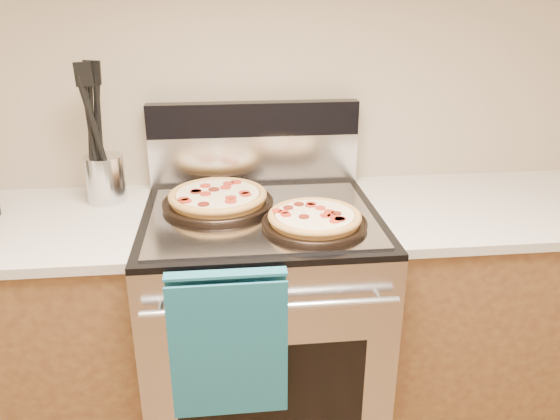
{
  "coord_description": "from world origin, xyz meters",
  "views": [
    {
      "loc": [
        -0.11,
        0.02,
        1.6
      ],
      "look_at": [
        0.05,
        1.55,
        0.97
      ],
      "focal_mm": 35.0,
      "sensor_mm": 36.0,
      "label": 1
    }
  ],
  "objects": [
    {
      "name": "oven_window",
      "position": [
        0.0,
        1.31,
        0.45
      ],
      "size": [
        0.56,
        0.01,
        0.4
      ],
      "primitive_type": "cube",
      "color": "black",
      "rests_on": "range_body"
    },
    {
      "name": "foil_sheet",
      "position": [
        0.0,
        1.62,
        0.92
      ],
      "size": [
        0.7,
        0.55,
        0.01
      ],
      "primitive_type": "cube",
      "color": "gray",
      "rests_on": "cooktop"
    },
    {
      "name": "cabinet_right",
      "position": [
        0.88,
        1.68,
        0.44
      ],
      "size": [
        1.0,
        0.62,
        0.88
      ],
      "primitive_type": "cube",
      "color": "brown",
      "rests_on": "ground"
    },
    {
      "name": "wall_back",
      "position": [
        0.0,
        2.0,
        1.35
      ],
      "size": [
        4.0,
        0.0,
        4.0
      ],
      "primitive_type": "plane",
      "rotation": [
        1.57,
        0.0,
        0.0
      ],
      "color": "tan",
      "rests_on": "ground"
    },
    {
      "name": "countertop_right",
      "position": [
        0.88,
        1.68,
        0.9
      ],
      "size": [
        1.02,
        0.64,
        0.03
      ],
      "primitive_type": "cube",
      "color": "beige",
      "rests_on": "cabinet_right"
    },
    {
      "name": "utensil_crock",
      "position": [
        -0.52,
        1.84,
        0.99
      ],
      "size": [
        0.14,
        0.14,
        0.16
      ],
      "primitive_type": "cylinder",
      "rotation": [
        0.0,
        0.0,
        -0.05
      ],
      "color": "silver",
      "rests_on": "countertop_left"
    },
    {
      "name": "pepperoni_pizza_front",
      "position": [
        0.15,
        1.52,
        0.95
      ],
      "size": [
        0.41,
        0.41,
        0.04
      ],
      "primitive_type": null,
      "rotation": [
        0.0,
        0.0,
        -0.36
      ],
      "color": "#C6833C",
      "rests_on": "foil_sheet"
    },
    {
      "name": "cooktop",
      "position": [
        0.0,
        1.65,
        0.91
      ],
      "size": [
        0.76,
        0.68,
        0.02
      ],
      "primitive_type": "cube",
      "color": "black",
      "rests_on": "range_body"
    },
    {
      "name": "backsplash_upper",
      "position": [
        0.0,
        1.96,
        1.16
      ],
      "size": [
        0.76,
        0.06,
        0.12
      ],
      "primitive_type": "cube",
      "color": "black",
      "rests_on": "backsplash_lower"
    },
    {
      "name": "dish_towel",
      "position": [
        -0.12,
        1.27,
        0.7
      ],
      "size": [
        0.32,
        0.05,
        0.42
      ],
      "primitive_type": null,
      "color": "navy",
      "rests_on": "oven_handle"
    },
    {
      "name": "oven_handle",
      "position": [
        0.0,
        1.27,
        0.8
      ],
      "size": [
        0.7,
        0.03,
        0.03
      ],
      "primitive_type": "cylinder",
      "rotation": [
        0.0,
        1.57,
        0.0
      ],
      "color": "silver",
      "rests_on": "range_body"
    },
    {
      "name": "pepperoni_pizza_back",
      "position": [
        -0.14,
        1.72,
        0.95
      ],
      "size": [
        0.43,
        0.43,
        0.05
      ],
      "primitive_type": null,
      "rotation": [
        0.0,
        0.0,
        0.21
      ],
      "color": "#C6833C",
      "rests_on": "foil_sheet"
    },
    {
      "name": "range_body",
      "position": [
        0.0,
        1.65,
        0.45
      ],
      "size": [
        0.76,
        0.68,
        0.9
      ],
      "primitive_type": "cube",
      "color": "#B7B7BC",
      "rests_on": "ground"
    },
    {
      "name": "cabinet_left",
      "position": [
        -0.88,
        1.68,
        0.44
      ],
      "size": [
        1.0,
        0.62,
        0.88
      ],
      "primitive_type": "cube",
      "color": "brown",
      "rests_on": "ground"
    },
    {
      "name": "backsplash_lower",
      "position": [
        0.0,
        1.96,
        1.01
      ],
      "size": [
        0.76,
        0.06,
        0.18
      ],
      "primitive_type": "cube",
      "color": "silver",
      "rests_on": "cooktop"
    }
  ]
}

